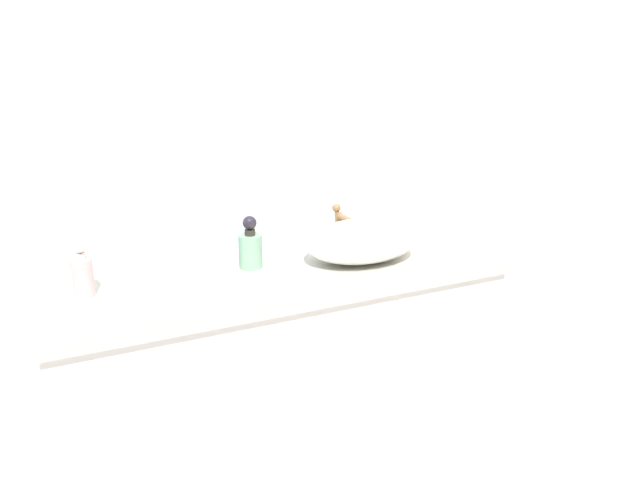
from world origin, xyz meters
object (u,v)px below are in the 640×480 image
Objects in this scene: soap_dispenser at (82,274)px; candle_jar at (130,289)px; sink_basin at (361,241)px; lotion_bottle at (250,247)px; tissue_box at (197,246)px.

soap_dispenser reaches higher than candle_jar.
sink_basin is at bearing -4.43° from soap_dispenser.
candle_jar is at bearing -27.19° from soap_dispenser.
lotion_bottle is 0.39m from candle_jar.
lotion_bottle is at bearing 2.81° from soap_dispenser.
soap_dispenser is (-0.83, 0.06, -0.00)m from sink_basin.
soap_dispenser is 0.96× the size of lotion_bottle.
lotion_bottle reaches higher than sink_basin.
lotion_bottle is (0.49, 0.02, 0.00)m from soap_dispenser.
tissue_box reaches higher than soap_dispenser.
tissue_box reaches higher than candle_jar.
soap_dispenser is 0.13m from candle_jar.
lotion_bottle is at bearing -16.70° from tissue_box.
tissue_box reaches higher than lotion_bottle.
sink_basin is at bearing -14.53° from lotion_bottle.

